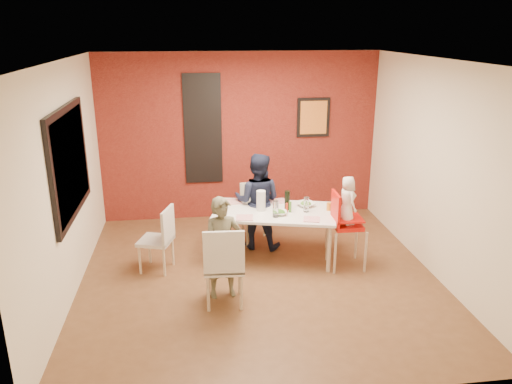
{
  "coord_description": "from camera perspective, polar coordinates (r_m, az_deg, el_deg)",
  "views": [
    {
      "loc": [
        -0.8,
        -5.69,
        3.06
      ],
      "look_at": [
        0.0,
        0.3,
        1.05
      ],
      "focal_mm": 35.0,
      "sensor_mm": 36.0,
      "label": 1
    }
  ],
  "objects": [
    {
      "name": "child_near",
      "position": [
        5.84,
        -3.81,
        -6.41
      ],
      "size": [
        0.49,
        0.36,
        1.23
      ],
      "primitive_type": "imported",
      "rotation": [
        0.0,
        0.0,
        0.15
      ],
      "color": "brown",
      "rests_on": "ground"
    },
    {
      "name": "ground",
      "position": [
        6.51,
        0.35,
        -9.64
      ],
      "size": [
        4.5,
        4.5,
        0.0
      ],
      "primitive_type": "plane",
      "color": "brown",
      "rests_on": "ground"
    },
    {
      "name": "chair_near",
      "position": [
        5.64,
        -3.67,
        -8.09
      ],
      "size": [
        0.48,
        0.48,
        0.98
      ],
      "rotation": [
        0.0,
        0.0,
        3.09
      ],
      "color": "beige",
      "rests_on": "ground"
    },
    {
      "name": "child_far",
      "position": [
        7.09,
        0.18,
        -1.06
      ],
      "size": [
        0.81,
        0.72,
        1.4
      ],
      "primitive_type": "imported",
      "rotation": [
        0.0,
        0.0,
        2.81
      ],
      "color": "black",
      "rests_on": "ground"
    },
    {
      "name": "brick_accent_wall",
      "position": [
        8.14,
        -1.81,
        6.27
      ],
      "size": [
        4.5,
        0.02,
        2.7
      ],
      "primitive_type": "cube",
      "color": "maroon",
      "rests_on": "ground"
    },
    {
      "name": "wall_back",
      "position": [
        8.16,
        -1.82,
        6.3
      ],
      "size": [
        4.5,
        0.02,
        2.7
      ],
      "primitive_type": "cube",
      "color": "#F3E8C9",
      "rests_on": "ground"
    },
    {
      "name": "picture_window_frame",
      "position": [
        6.24,
        -20.54,
        3.21
      ],
      "size": [
        0.05,
        1.7,
        1.3
      ],
      "primitive_type": "cube",
      "color": "black",
      "rests_on": "wall_left"
    },
    {
      "name": "glassblock_surround",
      "position": [
        8.06,
        -6.09,
        7.13
      ],
      "size": [
        0.6,
        0.03,
        1.76
      ],
      "primitive_type": "cube",
      "color": "black",
      "rests_on": "wall_back"
    },
    {
      "name": "wall_left",
      "position": [
        6.12,
        -20.99,
        0.9
      ],
      "size": [
        0.02,
        4.5,
        2.7
      ],
      "primitive_type": "cube",
      "color": "#F3E8C9",
      "rests_on": "ground"
    },
    {
      "name": "wall_right",
      "position": [
        6.68,
        19.89,
        2.44
      ],
      "size": [
        0.02,
        4.5,
        2.7
      ],
      "primitive_type": "cube",
      "color": "#F3E8C9",
      "rests_on": "ground"
    },
    {
      "name": "wall_front",
      "position": [
        3.93,
        4.98,
        -7.53
      ],
      "size": [
        4.5,
        0.02,
        2.7
      ],
      "primitive_type": "cube",
      "color": "#F3E8C9",
      "rests_on": "ground"
    },
    {
      "name": "glassblock_strip",
      "position": [
        8.06,
        -6.09,
        7.14
      ],
      "size": [
        0.55,
        0.03,
        1.7
      ],
      "primitive_type": "cube",
      "color": "silver",
      "rests_on": "wall_back"
    },
    {
      "name": "wine_glass_b",
      "position": [
        6.74,
        5.77,
        -1.44
      ],
      "size": [
        0.07,
        0.07,
        0.2
      ],
      "primitive_type": "cylinder",
      "color": "silver",
      "rests_on": "dining_table"
    },
    {
      "name": "chair_far",
      "position": [
        7.39,
        -0.12,
        -1.98
      ],
      "size": [
        0.44,
        0.44,
        0.87
      ],
      "rotation": [
        0.0,
        0.0,
        0.09
      ],
      "color": "beige",
      "rests_on": "ground"
    },
    {
      "name": "chair_left",
      "position": [
        6.59,
        -10.81,
        -4.94
      ],
      "size": [
        0.51,
        0.51,
        0.87
      ],
      "rotation": [
        0.0,
        0.0,
        4.4
      ],
      "color": "beige",
      "rests_on": "ground"
    },
    {
      "name": "art_print_frame",
      "position": [
        8.27,
        6.57,
        8.47
      ],
      "size": [
        0.54,
        0.03,
        0.64
      ],
      "primitive_type": "cube",
      "color": "black",
      "rests_on": "wall_back"
    },
    {
      "name": "art_print_canvas",
      "position": [
        8.26,
        6.6,
        8.45
      ],
      "size": [
        0.44,
        0.01,
        0.54
      ],
      "primitive_type": "cube",
      "color": "orange",
      "rests_on": "wall_back"
    },
    {
      "name": "picture_window_pane",
      "position": [
        6.24,
        -20.4,
        3.22
      ],
      "size": [
        0.02,
        1.55,
        1.15
      ],
      "primitive_type": "cube",
      "color": "black",
      "rests_on": "wall_left"
    },
    {
      "name": "ceiling",
      "position": [
        5.76,
        0.41,
        14.81
      ],
      "size": [
        4.5,
        4.5,
        0.02
      ],
      "primitive_type": "cube",
      "color": "silver",
      "rests_on": "wall_back"
    },
    {
      "name": "salad_bowl_a",
      "position": [
        6.64,
        2.72,
        -2.4
      ],
      "size": [
        0.23,
        0.23,
        0.05
      ],
      "primitive_type": "imported",
      "rotation": [
        0.0,
        0.0,
        -0.16
      ],
      "color": "white",
      "rests_on": "dining_table"
    },
    {
      "name": "paper_towel_roll",
      "position": [
        6.75,
        0.57,
        -1.0
      ],
      "size": [
        0.12,
        0.12,
        0.28
      ],
      "primitive_type": "cylinder",
      "color": "silver",
      "rests_on": "dining_table"
    },
    {
      "name": "plate_near_left",
      "position": [
        6.52,
        -1.32,
        -2.95
      ],
      "size": [
        0.24,
        0.24,
        0.01
      ],
      "primitive_type": "cube",
      "rotation": [
        0.0,
        0.0,
        -0.11
      ],
      "color": "white",
      "rests_on": "dining_table"
    },
    {
      "name": "condiment_brown",
      "position": [
        6.82,
        2.28,
        -1.42
      ],
      "size": [
        0.04,
        0.04,
        0.14
      ],
      "primitive_type": "cylinder",
      "color": "brown",
      "rests_on": "dining_table"
    },
    {
      "name": "plate_near_right",
      "position": [
        6.51,
        6.37,
        -3.11
      ],
      "size": [
        0.26,
        0.26,
        0.01
      ],
      "primitive_type": "cube",
      "rotation": [
        0.0,
        0.0,
        -0.27
      ],
      "color": "white",
      "rests_on": "dining_table"
    },
    {
      "name": "sippy_cup",
      "position": [
        6.85,
        8.32,
        -1.66
      ],
      "size": [
        0.06,
        0.06,
        0.11
      ],
      "primitive_type": "cylinder",
      "color": "orange",
      "rests_on": "dining_table"
    },
    {
      "name": "salad_bowl_b",
      "position": [
        6.97,
        5.71,
        -1.41
      ],
      "size": [
        0.31,
        0.31,
        0.06
      ],
      "primitive_type": "imported",
      "rotation": [
        0.0,
        0.0,
        0.37
      ],
      "color": "white",
      "rests_on": "dining_table"
    },
    {
      "name": "dining_table",
      "position": [
        6.81,
        2.12,
        -2.61
      ],
      "size": [
        1.81,
        1.28,
        0.68
      ],
      "rotation": [
        0.0,
        0.0,
        -0.25
      ],
      "color": "white",
      "rests_on": "ground"
    },
    {
      "name": "wine_bottle",
      "position": [
        6.79,
        3.58,
        -0.95
      ],
      "size": [
        0.07,
        0.07,
        0.27
      ],
      "primitive_type": "cylinder",
      "color": "black",
      "rests_on": "dining_table"
    },
    {
      "name": "wine_glass_a",
      "position": [
        6.53,
        2.25,
        -1.96
      ],
      "size": [
        0.08,
        0.08,
        0.22
      ],
      "primitive_type": "cylinder",
      "color": "white",
      "rests_on": "dining_table"
    },
    {
      "name": "toddler",
      "position": [
        6.52,
        10.4,
        -0.95
      ],
      "size": [
        0.27,
        0.35,
        0.64
      ],
      "primitive_type": "imported",
      "rotation": [
        0.0,
        0.0,
        1.79
      ],
      "color": "white",
      "rests_on": "high_chair"
    },
    {
      "name": "plate_far_mid",
      "position": [
        7.14,
        2.53,
        -1.03
      ],
      "size": [
        0.23,
        0.23,
        0.01
      ],
      "primitive_type": "cube",
      "rotation": [
        0.0,
        0.0,
        0.07
      ],
      "color": "silver",
      "rests_on": "dining_table"
    },
    {
      "name": "condiment_red",
      "position": [
        6.72,
        3.53,
        -1.8
      ],
      "size": [
        0.03,
        0.03,
        0.13
      ],
      "primitive_type": "cylinder",
      "color": "red",
      "rests_on": "dining_table"
    },
    {
      "name": "condiment_green",
      "position": [
        6.72,
        3.92,
        -1.71
      ],
      "size": [
        0.04,
        0.04,
        0.15
      ],
      "primitive_type": "cylinder",
      "color": "#3C7627",
      "rests_on": "dining_table"
    },
    {
      "name": "plate_far_left",
      "position": [
        7.12,
        -2.68,
        -1.1
      ],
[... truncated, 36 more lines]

